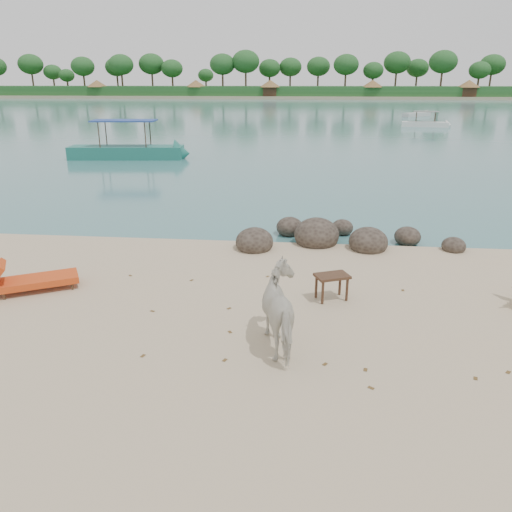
{
  "coord_description": "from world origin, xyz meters",
  "views": [
    {
      "loc": [
        0.82,
        -7.53,
        4.37
      ],
      "look_at": [
        -0.15,
        2.0,
        1.0
      ],
      "focal_mm": 35.0,
      "sensor_mm": 36.0,
      "label": 1
    }
  ],
  "objects_px": {
    "boulders": "(326,238)",
    "cow": "(285,312)",
    "boat_near": "(124,127)",
    "lounge_chair": "(37,278)",
    "side_table": "(331,289)"
  },
  "relations": [
    {
      "from": "lounge_chair",
      "to": "boat_near",
      "type": "height_order",
      "value": "boat_near"
    },
    {
      "from": "boulders",
      "to": "lounge_chair",
      "type": "xyz_separation_m",
      "value": [
        -6.4,
        -4.0,
        0.13
      ]
    },
    {
      "from": "cow",
      "to": "boat_near",
      "type": "height_order",
      "value": "boat_near"
    },
    {
      "from": "cow",
      "to": "boat_near",
      "type": "relative_size",
      "value": 0.22
    },
    {
      "from": "side_table",
      "to": "lounge_chair",
      "type": "relative_size",
      "value": 0.33
    },
    {
      "from": "lounge_chair",
      "to": "boulders",
      "type": "bearing_deg",
      "value": 2.9
    },
    {
      "from": "lounge_chair",
      "to": "boat_near",
      "type": "xyz_separation_m",
      "value": [
        -5.05,
        19.83,
        1.51
      ]
    },
    {
      "from": "boulders",
      "to": "cow",
      "type": "xyz_separation_m",
      "value": [
        -0.9,
        -5.95,
        0.51
      ]
    },
    {
      "from": "cow",
      "to": "lounge_chair",
      "type": "xyz_separation_m",
      "value": [
        -5.5,
        1.95,
        -0.38
      ]
    },
    {
      "from": "lounge_chair",
      "to": "side_table",
      "type": "bearing_deg",
      "value": -27.99
    },
    {
      "from": "cow",
      "to": "side_table",
      "type": "xyz_separation_m",
      "value": [
        0.88,
        2.07,
        -0.42
      ]
    },
    {
      "from": "side_table",
      "to": "lounge_chair",
      "type": "distance_m",
      "value": 6.38
    },
    {
      "from": "boat_near",
      "to": "cow",
      "type": "bearing_deg",
      "value": -70.2
    },
    {
      "from": "cow",
      "to": "lounge_chair",
      "type": "bearing_deg",
      "value": -37.57
    },
    {
      "from": "boulders",
      "to": "side_table",
      "type": "relative_size",
      "value": 9.16
    }
  ]
}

